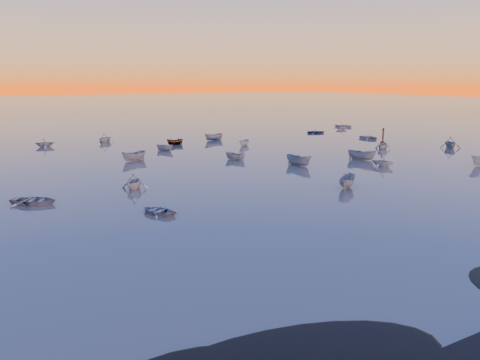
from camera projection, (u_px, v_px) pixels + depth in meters
ground at (93, 131)px, 112.49m from camera, size 600.00×600.00×0.00m
moored_fleet at (162, 159)px, 72.57m from camera, size 124.00×58.00×1.20m
boat_near_left at (34, 204)px, 46.57m from camera, size 4.07×4.75×1.12m
boat_near_center at (347, 188)px, 53.45m from camera, size 3.89×4.35×1.43m
boat_near_right at (382, 166)px, 66.73m from camera, size 3.81×2.70×1.22m
channel_marker at (383, 136)px, 92.29m from camera, size 0.87×0.87×3.09m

